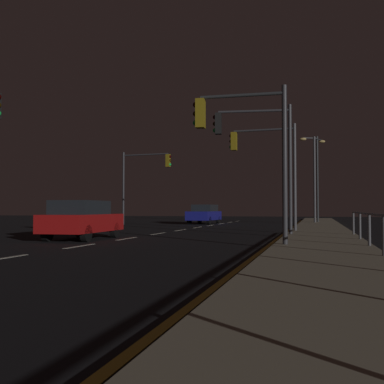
% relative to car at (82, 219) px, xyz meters
% --- Properties ---
extents(ground_plane, '(112.00, 112.00, 0.00)m').
position_rel_car_xyz_m(ground_plane, '(1.57, 1.39, -0.82)').
color(ground_plane, black).
rests_on(ground_plane, ground).
extents(sidewalk_right, '(2.99, 77.00, 0.14)m').
position_rel_car_xyz_m(sidewalk_right, '(9.36, 1.39, -0.75)').
color(sidewalk_right, gray).
rests_on(sidewalk_right, ground).
extents(lane_markings_center, '(0.14, 50.00, 0.01)m').
position_rel_car_xyz_m(lane_markings_center, '(1.57, 4.89, -0.82)').
color(lane_markings_center, silver).
rests_on(lane_markings_center, ground).
extents(lane_edge_line, '(0.14, 53.00, 0.01)m').
position_rel_car_xyz_m(lane_edge_line, '(7.61, 6.39, -0.82)').
color(lane_edge_line, gold).
rests_on(lane_edge_line, ground).
extents(car, '(1.99, 4.47, 1.57)m').
position_rel_car_xyz_m(car, '(0.00, 0.00, 0.00)').
color(car, '#B71414').
rests_on(car, ground).
extents(car_oncoming, '(2.04, 4.49, 1.57)m').
position_rel_car_xyz_m(car_oncoming, '(0.31, 20.16, 0.00)').
color(car_oncoming, navy).
rests_on(car_oncoming, ground).
extents(traffic_light_near_right, '(3.48, 0.42, 5.45)m').
position_rel_car_xyz_m(traffic_light_near_right, '(6.67, 7.19, 3.13)').
color(traffic_light_near_right, '#4C4C51').
rests_on(traffic_light_near_right, sidewalk_right).
extents(traffic_light_overhead_east, '(3.04, 0.35, 5.00)m').
position_rel_car_xyz_m(traffic_light_overhead_east, '(6.93, -2.39, 2.80)').
color(traffic_light_overhead_east, '#38383D').
rests_on(traffic_light_overhead_east, sidewalk_right).
extents(traffic_light_far_right, '(4.08, 0.59, 5.63)m').
position_rel_car_xyz_m(traffic_light_far_right, '(-3.63, 16.56, 3.14)').
color(traffic_light_far_right, '#38383D').
rests_on(traffic_light_far_right, ground).
extents(traffic_light_far_center, '(3.48, 0.63, 5.71)m').
position_rel_car_xyz_m(traffic_light_far_center, '(6.66, 3.59, 3.30)').
color(traffic_light_far_center, '#38383D').
rests_on(traffic_light_far_center, sidewalk_right).
extents(street_lamp_mid_block, '(1.52, 0.72, 7.19)m').
position_rel_car_xyz_m(street_lamp_mid_block, '(9.06, 23.50, 3.61)').
color(street_lamp_mid_block, '#2D3033').
rests_on(street_lamp_mid_block, sidewalk_right).
extents(street_lamp_far_end, '(0.96, 1.58, 6.89)m').
position_rel_car_xyz_m(street_lamp_far_end, '(9.16, 21.82, 3.47)').
color(street_lamp_far_end, '#4C4C51').
rests_on(street_lamp_far_end, sidewalk_right).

